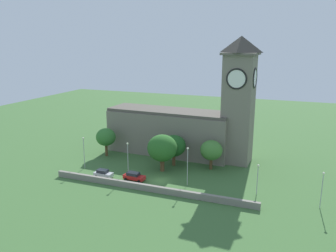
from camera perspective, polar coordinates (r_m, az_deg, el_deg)
The scene contains 14 objects.
ground_plane at distance 84.53m, azimuth 2.49°, elevation -5.43°, with size 200.00×200.00×0.00m, color #3D6633.
church at distance 84.88m, azimuth 3.28°, elevation 0.47°, with size 37.28×10.83×29.33m.
quay_barrier at distance 66.57m, azimuth -3.24°, elevation -10.34°, with size 41.92×0.70×1.24m, color gray.
car_silver at distance 73.89m, azimuth -10.80°, elevation -7.84°, with size 4.04×2.12×1.75m.
car_red at distance 71.61m, azimuth -5.73°, elevation -8.39°, with size 4.65×2.29×1.71m.
streetlamp_west_end at distance 78.80m, azimuth -13.95°, elevation -3.57°, with size 0.44×0.44×7.31m.
streetlamp_west_mid at distance 72.03m, azimuth -6.77°, elevation -4.75°, with size 0.44×0.44×7.62m.
streetlamp_central at distance 67.48m, azimuth 3.30°, elevation -5.81°, with size 0.44×0.44×7.93m.
streetlamp_east_mid at distance 65.89m, azimuth 14.82°, elevation -7.80°, with size 0.44×0.44×5.98m.
streetlamp_east_end at distance 64.11m, azimuth 24.48°, elevation -8.87°, with size 0.44×0.44×6.66m.
tree_churchyard at distance 78.37m, azimuth 0.99°, elevation -3.35°, with size 5.53×5.53×7.23m.
tree_riverside_west at distance 74.69m, azimuth -0.97°, elevation -3.73°, with size 6.59×6.59×8.33m.
tree_by_tower at distance 76.70m, azimuth 7.28°, elevation -4.07°, with size 4.98×4.98×6.71m.
tree_riverside_east at distance 86.33m, azimuth -10.38°, elevation -1.85°, with size 4.90×4.90×7.11m.
Camera 1 is at (25.25, -60.71, 27.85)m, focal length 36.35 mm.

